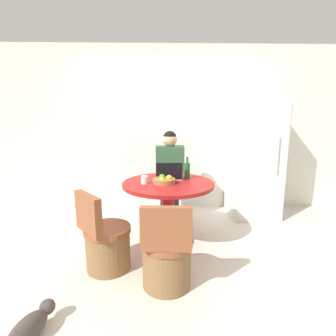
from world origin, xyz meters
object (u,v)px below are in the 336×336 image
at_px(chair_near_left_corner, 106,244).
at_px(bottle, 187,170).
at_px(fruit_bowl, 164,180).
at_px(cat, 31,326).
at_px(laptop, 169,176).
at_px(dining_table, 168,201).
at_px(chair_near_camera, 167,259).
at_px(person_seated, 170,172).
at_px(refrigerator, 254,159).

xyz_separation_m(chair_near_left_corner, bottle, (0.87, 0.73, 0.59)).
height_order(fruit_bowl, cat, fruit_bowl).
distance_m(chair_near_left_corner, laptop, 1.10).
height_order(dining_table, cat, dining_table).
xyz_separation_m(chair_near_camera, fruit_bowl, (-0.01, 0.79, 0.52)).
bearing_deg(bottle, cat, -128.18).
distance_m(bottle, cat, 2.13).
height_order(chair_near_camera, person_seated, person_seated).
distance_m(chair_near_left_corner, person_seated, 1.53).
height_order(person_seated, fruit_bowl, person_seated).
bearing_deg(person_seated, laptop, 87.47).
relative_size(chair_near_camera, chair_near_left_corner, 1.00).
height_order(dining_table, chair_near_left_corner, chair_near_left_corner).
height_order(refrigerator, cat, refrigerator).
relative_size(chair_near_camera, fruit_bowl, 3.12).
distance_m(refrigerator, laptop, 1.52).
xyz_separation_m(bottle, cat, (-1.23, -1.56, -0.77)).
bearing_deg(dining_table, cat, -125.67).
bearing_deg(laptop, fruit_bowl, 73.55).
bearing_deg(cat, person_seated, -6.98).
height_order(chair_near_left_corner, fruit_bowl, fruit_bowl).
bearing_deg(person_seated, refrigerator, -173.11).
bearing_deg(chair_near_left_corner, refrigerator, -93.98).
xyz_separation_m(laptop, fruit_bowl, (-0.06, -0.21, -0.01)).
bearing_deg(dining_table, chair_near_camera, -92.35).
relative_size(person_seated, laptop, 4.17).
relative_size(refrigerator, person_seated, 1.34).
distance_m(person_seated, fruit_bowl, 0.81).
height_order(chair_near_camera, chair_near_left_corner, same).
relative_size(chair_near_left_corner, cat, 1.82).
xyz_separation_m(dining_table, chair_near_camera, (-0.03, -0.84, -0.25)).
height_order(chair_near_camera, fruit_bowl, fruit_bowl).
xyz_separation_m(laptop, cat, (-1.01, -1.54, -0.71)).
distance_m(chair_near_left_corner, cat, 0.93).
distance_m(refrigerator, chair_near_camera, 2.30).
distance_m(refrigerator, dining_table, 1.65).
distance_m(dining_table, fruit_bowl, 0.28).
bearing_deg(refrigerator, person_seated, -173.11).
relative_size(laptop, bottle, 1.16).
xyz_separation_m(dining_table, fruit_bowl, (-0.05, -0.05, 0.27)).
bearing_deg(refrigerator, bottle, -146.16).
distance_m(refrigerator, bottle, 1.31).
distance_m(dining_table, chair_near_left_corner, 0.87).
relative_size(refrigerator, fruit_bowl, 6.73).
distance_m(person_seated, laptop, 0.60).
relative_size(chair_near_left_corner, person_seated, 0.62).
bearing_deg(chair_near_left_corner, laptop, -83.25).
bearing_deg(bottle, fruit_bowl, -141.34).
relative_size(refrigerator, bottle, 6.47).
height_order(chair_near_left_corner, cat, chair_near_left_corner).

